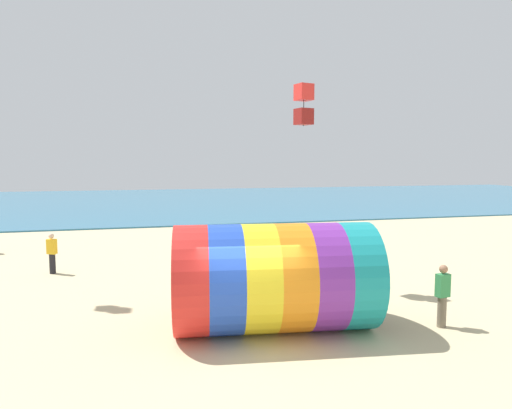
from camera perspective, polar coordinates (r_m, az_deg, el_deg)
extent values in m
plane|color=#CCBA8C|center=(11.99, -1.17, -16.79)|extent=(120.00, 120.00, 0.00)
cube|color=teal|center=(51.66, -11.12, 0.43)|extent=(120.00, 40.00, 0.10)
cylinder|color=red|center=(12.17, -8.09, -9.35)|extent=(1.20, 2.97, 2.88)
cylinder|color=blue|center=(12.19, -3.92, -9.28)|extent=(1.20, 2.97, 2.88)
cylinder|color=yellow|center=(12.27, 0.22, -9.17)|extent=(1.20, 2.97, 2.88)
cylinder|color=orange|center=(12.41, 4.28, -9.02)|extent=(1.20, 2.97, 2.88)
cylinder|color=purple|center=(12.61, 8.22, -8.82)|extent=(1.20, 2.97, 2.88)
cylinder|color=teal|center=(12.86, 12.03, -8.60)|extent=(1.20, 2.97, 2.88)
cylinder|color=black|center=(13.02, 13.95, -8.47)|extent=(0.37, 2.64, 2.65)
cylinder|color=#726651|center=(13.80, 22.20, -12.31)|extent=(0.24, 0.24, 0.85)
cube|color=#338C4C|center=(13.59, 22.32, -9.33)|extent=(0.39, 0.27, 0.64)
sphere|color=#9E7051|center=(13.49, 22.39, -7.47)|extent=(0.23, 0.23, 0.23)
cube|color=red|center=(16.58, 6.01, 13.78)|extent=(0.64, 0.64, 0.57)
cube|color=maroon|center=(16.48, 5.98, 10.86)|extent=(0.64, 0.64, 0.57)
cylinder|color=black|center=(16.52, 5.99, 12.33)|extent=(0.02, 0.02, 1.51)
cylinder|color=black|center=(20.29, -24.09, -6.77)|extent=(0.24, 0.24, 0.80)
cube|color=yellow|center=(20.16, -24.17, -4.82)|extent=(0.42, 0.37, 0.60)
sphere|color=beige|center=(20.09, -24.22, -3.61)|extent=(0.22, 0.22, 0.22)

